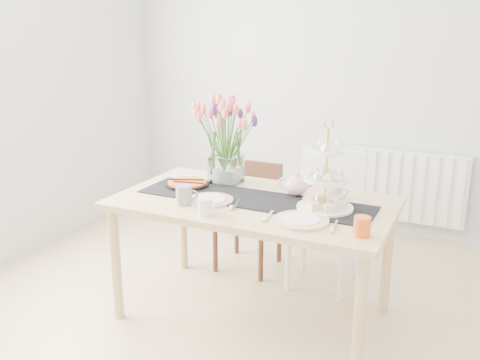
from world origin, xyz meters
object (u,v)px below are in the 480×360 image
at_px(chair_brown, 252,207).
at_px(tart_tin, 187,184).
at_px(radiator, 392,185).
at_px(plate_left, 210,200).
at_px(cream_jug, 336,192).
at_px(dining_table, 253,212).
at_px(tulip_vase, 226,128).
at_px(plate_right, 301,220).
at_px(chair_white, 327,207).
at_px(mug_white, 205,207).
at_px(teapot, 296,185).
at_px(mug_orange, 362,226).
at_px(mug_grey, 184,195).
at_px(cake_stand, 326,187).

distance_m(chair_brown, tart_tin, 0.72).
distance_m(radiator, plate_left, 2.01).
bearing_deg(cream_jug, dining_table, -161.56).
height_order(tulip_vase, plate_right, tulip_vase).
distance_m(chair_white, plate_right, 0.91).
bearing_deg(plate_right, mug_white, -166.37).
height_order(tart_tin, plate_left, tart_tin).
bearing_deg(dining_table, plate_left, -147.92).
height_order(teapot, mug_orange, teapot).
height_order(tart_tin, mug_white, mug_white).
bearing_deg(radiator, tulip_vase, -119.78).
xyz_separation_m(chair_brown, chair_white, (0.57, -0.02, 0.09)).
bearing_deg(mug_white, mug_grey, 168.94).
bearing_deg(dining_table, chair_brown, 114.50).
bearing_deg(teapot, mug_grey, -137.44).
distance_m(teapot, mug_orange, 0.67).
distance_m(mug_grey, plate_right, 0.70).
xyz_separation_m(cake_stand, mug_orange, (0.27, -0.29, -0.08)).
relative_size(dining_table, chair_brown, 2.07).
height_order(cream_jug, mug_grey, mug_grey).
bearing_deg(cake_stand, tulip_vase, 161.46).
xyz_separation_m(chair_brown, cake_stand, (0.74, -0.67, 0.44)).
distance_m(dining_table, mug_grey, 0.42).
xyz_separation_m(chair_brown, tulip_vase, (0.00, -0.43, 0.67)).
bearing_deg(cake_stand, dining_table, -179.23).
bearing_deg(chair_white, tart_tin, -143.22).
bearing_deg(cake_stand, radiator, 86.56).
height_order(chair_white, mug_grey, chair_white).
distance_m(mug_orange, plate_right, 0.33).
relative_size(dining_table, teapot, 7.28).
bearing_deg(plate_left, tulip_vase, 102.93).
bearing_deg(radiator, mug_grey, -113.68).
height_order(radiator, tulip_vase, tulip_vase).
xyz_separation_m(dining_table, mug_grey, (-0.32, -0.24, 0.13)).
xyz_separation_m(mug_grey, mug_orange, (1.02, -0.04, -0.01)).
distance_m(chair_brown, mug_orange, 1.43).
distance_m(radiator, mug_orange, 2.02).
xyz_separation_m(cake_stand, plate_left, (-0.64, -0.14, -0.12)).
bearing_deg(chair_white, teapot, -98.54).
relative_size(teapot, mug_grey, 2.02).
relative_size(tulip_vase, mug_grey, 6.07).
relative_size(mug_orange, plate_right, 0.34).
distance_m(teapot, plate_right, 0.43).
distance_m(radiator, cake_stand, 1.76).
bearing_deg(chair_white, cake_stand, -77.42).
xyz_separation_m(dining_table, teapot, (0.20, 0.17, 0.15)).
xyz_separation_m(cream_jug, plate_left, (-0.65, -0.35, -0.03)).
height_order(teapot, plate_right, teapot).
height_order(dining_table, teapot, teapot).
height_order(dining_table, cake_stand, cake_stand).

